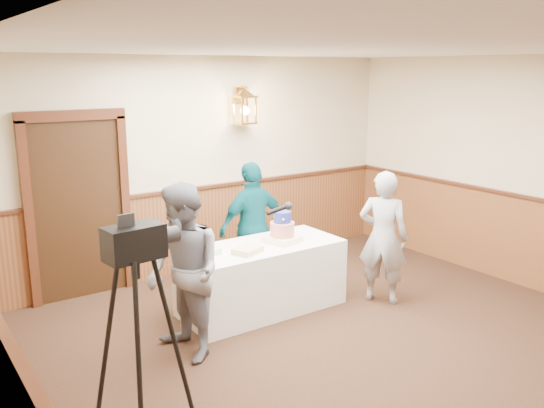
{
  "coord_description": "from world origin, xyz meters",
  "views": [
    {
      "loc": [
        -3.45,
        -3.11,
        2.63
      ],
      "look_at": [
        -0.09,
        1.7,
        1.25
      ],
      "focal_mm": 38.0,
      "sensor_mm": 36.0,
      "label": 1
    }
  ],
  "objects_px": {
    "tiered_cake": "(282,230)",
    "interviewer": "(184,273)",
    "sheet_cake_green": "(206,252)",
    "tv_camera_rig": "(140,347)",
    "baker": "(383,237)",
    "sheet_cake_yellow": "(248,250)",
    "assistant_p": "(253,227)",
    "display_table": "(262,277)"
  },
  "relations": [
    {
      "from": "tiered_cake",
      "to": "interviewer",
      "type": "xyz_separation_m",
      "value": [
        -1.44,
        -0.46,
        -0.06
      ]
    },
    {
      "from": "sheet_cake_green",
      "to": "tv_camera_rig",
      "type": "height_order",
      "value": "tv_camera_rig"
    },
    {
      "from": "sheet_cake_green",
      "to": "baker",
      "type": "xyz_separation_m",
      "value": [
        1.93,
        -0.64,
        -0.01
      ]
    },
    {
      "from": "sheet_cake_yellow",
      "to": "assistant_p",
      "type": "distance_m",
      "value": 0.91
    },
    {
      "from": "tiered_cake",
      "to": "sheet_cake_green",
      "type": "xyz_separation_m",
      "value": [
        -0.91,
        0.09,
        -0.11
      ]
    },
    {
      "from": "baker",
      "to": "assistant_p",
      "type": "distance_m",
      "value": 1.54
    },
    {
      "from": "sheet_cake_yellow",
      "to": "baker",
      "type": "distance_m",
      "value": 1.6
    },
    {
      "from": "sheet_cake_yellow",
      "to": "interviewer",
      "type": "height_order",
      "value": "interviewer"
    },
    {
      "from": "sheet_cake_green",
      "to": "tv_camera_rig",
      "type": "bearing_deg",
      "value": -131.77
    },
    {
      "from": "tiered_cake",
      "to": "tv_camera_rig",
      "type": "bearing_deg",
      "value": -147.93
    },
    {
      "from": "baker",
      "to": "sheet_cake_yellow",
      "type": "bearing_deg",
      "value": 40.89
    },
    {
      "from": "sheet_cake_green",
      "to": "assistant_p",
      "type": "xyz_separation_m",
      "value": [
        0.93,
        0.53,
        0.0
      ]
    },
    {
      "from": "display_table",
      "to": "assistant_p",
      "type": "xyz_separation_m",
      "value": [
        0.27,
        0.58,
        0.41
      ]
    },
    {
      "from": "sheet_cake_yellow",
      "to": "tv_camera_rig",
      "type": "xyz_separation_m",
      "value": [
        -1.72,
        -1.3,
        -0.06
      ]
    },
    {
      "from": "tiered_cake",
      "to": "assistant_p",
      "type": "xyz_separation_m",
      "value": [
        0.02,
        0.61,
        -0.1
      ]
    },
    {
      "from": "assistant_p",
      "to": "tv_camera_rig",
      "type": "distance_m",
      "value": 3.04
    },
    {
      "from": "display_table",
      "to": "assistant_p",
      "type": "relative_size",
      "value": 1.15
    },
    {
      "from": "interviewer",
      "to": "baker",
      "type": "relative_size",
      "value": 1.07
    },
    {
      "from": "sheet_cake_green",
      "to": "tv_camera_rig",
      "type": "distance_m",
      "value": 2.01
    },
    {
      "from": "tiered_cake",
      "to": "display_table",
      "type": "bearing_deg",
      "value": 172.21
    },
    {
      "from": "tv_camera_rig",
      "to": "sheet_cake_yellow",
      "type": "bearing_deg",
      "value": 30.8
    },
    {
      "from": "tiered_cake",
      "to": "sheet_cake_green",
      "type": "height_order",
      "value": "tiered_cake"
    },
    {
      "from": "baker",
      "to": "tv_camera_rig",
      "type": "relative_size",
      "value": 0.95
    },
    {
      "from": "tv_camera_rig",
      "to": "baker",
      "type": "bearing_deg",
      "value": 8.48
    },
    {
      "from": "baker",
      "to": "interviewer",
      "type": "bearing_deg",
      "value": 54.73
    },
    {
      "from": "sheet_cake_yellow",
      "to": "assistant_p",
      "type": "bearing_deg",
      "value": 53.14
    },
    {
      "from": "tiered_cake",
      "to": "interviewer",
      "type": "bearing_deg",
      "value": -162.08
    },
    {
      "from": "assistant_p",
      "to": "tv_camera_rig",
      "type": "relative_size",
      "value": 0.98
    },
    {
      "from": "sheet_cake_yellow",
      "to": "sheet_cake_green",
      "type": "bearing_deg",
      "value": 152.31
    },
    {
      "from": "display_table",
      "to": "tiered_cake",
      "type": "relative_size",
      "value": 4.3
    },
    {
      "from": "sheet_cake_green",
      "to": "assistant_p",
      "type": "bearing_deg",
      "value": 29.51
    },
    {
      "from": "tiered_cake",
      "to": "baker",
      "type": "bearing_deg",
      "value": -28.86
    },
    {
      "from": "interviewer",
      "to": "tiered_cake",
      "type": "bearing_deg",
      "value": 103.6
    },
    {
      "from": "sheet_cake_green",
      "to": "tv_camera_rig",
      "type": "xyz_separation_m",
      "value": [
        -1.34,
        -1.5,
        -0.06
      ]
    },
    {
      "from": "display_table",
      "to": "assistant_p",
      "type": "height_order",
      "value": "assistant_p"
    },
    {
      "from": "tv_camera_rig",
      "to": "sheet_cake_green",
      "type": "bearing_deg",
      "value": 42.07
    },
    {
      "from": "sheet_cake_yellow",
      "to": "sheet_cake_green",
      "type": "xyz_separation_m",
      "value": [
        -0.38,
        0.2,
        0.0
      ]
    },
    {
      "from": "display_table",
      "to": "interviewer",
      "type": "relative_size",
      "value": 1.09
    },
    {
      "from": "sheet_cake_green",
      "to": "baker",
      "type": "distance_m",
      "value": 2.03
    },
    {
      "from": "sheet_cake_yellow",
      "to": "baker",
      "type": "height_order",
      "value": "baker"
    },
    {
      "from": "display_table",
      "to": "interviewer",
      "type": "bearing_deg",
      "value": -157.13
    },
    {
      "from": "display_table",
      "to": "baker",
      "type": "height_order",
      "value": "baker"
    }
  ]
}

